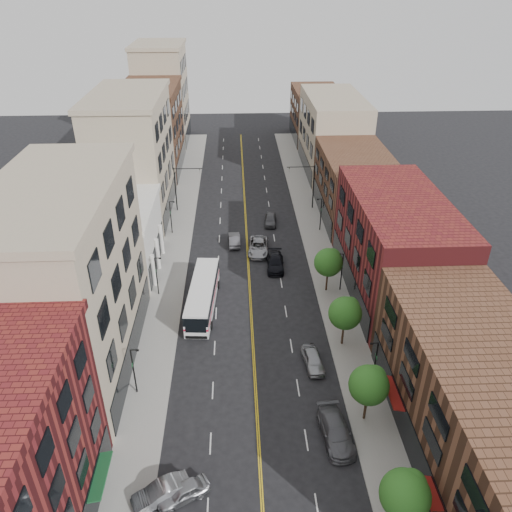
{
  "coord_description": "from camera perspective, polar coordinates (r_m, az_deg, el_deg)",
  "views": [
    {
      "loc": [
        -1.43,
        -26.1,
        34.22
      ],
      "look_at": [
        0.75,
        24.22,
        5.0
      ],
      "focal_mm": 35.0,
      "sensor_mm": 36.0,
      "label": 1
    }
  ],
  "objects": [
    {
      "name": "ground",
      "position": [
        43.07,
        0.43,
        -22.51
      ],
      "size": [
        220.0,
        220.0,
        0.0
      ],
      "primitive_type": "plane",
      "color": "black",
      "rests_on": "ground"
    },
    {
      "name": "bldg_l_far_a",
      "position": [
        79.81,
        -13.85,
        10.83
      ],
      "size": [
        10.0,
        20.0,
        18.0
      ],
      "primitive_type": "cube",
      "color": "tan",
      "rests_on": "ground"
    },
    {
      "name": "bldg_l_far_c",
      "position": [
        115.74,
        -10.66,
        17.56
      ],
      "size": [
        10.0,
        16.0,
        20.0
      ],
      "primitive_type": "cube",
      "color": "tan",
      "rests_on": "ground"
    },
    {
      "name": "lamp_l_1",
      "position": [
        47.23,
        -13.78,
        -12.4
      ],
      "size": [
        0.81,
        0.55,
        5.05
      ],
      "color": "black",
      "rests_on": "sidewalk_left"
    },
    {
      "name": "tree_r_1",
      "position": [
        43.97,
        12.87,
        -14.04
      ],
      "size": [
        3.4,
        3.4,
        5.59
      ],
      "color": "black",
      "rests_on": "sidewalk_right"
    },
    {
      "name": "bldg_l_white",
      "position": [
        66.46,
        -15.75,
        1.85
      ],
      "size": [
        10.0,
        14.0,
        8.0
      ],
      "primitive_type": "cube",
      "color": "silver",
      "rests_on": "ground"
    },
    {
      "name": "car_angle_a",
      "position": [
        41.05,
        -8.39,
        -25.14
      ],
      "size": [
        4.34,
        3.3,
        1.38
      ],
      "primitive_type": "imported",
      "rotation": [
        0.0,
        0.0,
        -1.1
      ],
      "color": "gray",
      "rests_on": "ground"
    },
    {
      "name": "sidewalk_right",
      "position": [
        70.92,
        7.11,
        1.09
      ],
      "size": [
        4.0,
        110.0,
        0.15
      ],
      "primitive_type": "cube",
      "color": "gray",
      "rests_on": "ground"
    },
    {
      "name": "car_lane_b",
      "position": [
        68.82,
        0.27,
        1.09
      ],
      "size": [
        3.18,
        6.11,
        1.64
      ],
      "primitive_type": "imported",
      "rotation": [
        0.0,
        0.0,
        -0.08
      ],
      "color": "#929399",
      "rests_on": "ground"
    },
    {
      "name": "lamp_r_2",
      "position": [
        60.33,
        9.74,
        -1.56
      ],
      "size": [
        0.81,
        0.55,
        5.05
      ],
      "color": "black",
      "rests_on": "sidewalk_right"
    },
    {
      "name": "car_angle_b",
      "position": [
        41.23,
        -10.75,
        -25.0
      ],
      "size": [
        4.63,
        3.35,
        1.45
      ],
      "primitive_type": "imported",
      "rotation": [
        0.0,
        0.0,
        -1.11
      ],
      "color": "#ADB0B5",
      "rests_on": "ground"
    },
    {
      "name": "bldg_r_far_b",
      "position": [
        97.79,
        8.73,
        13.62
      ],
      "size": [
        10.0,
        22.0,
        14.0
      ],
      "primitive_type": "cube",
      "color": "tan",
      "rests_on": "ground"
    },
    {
      "name": "tree_r_3",
      "position": [
        59.5,
        8.35,
        -0.62
      ],
      "size": [
        3.4,
        3.4,
        5.59
      ],
      "color": "black",
      "rests_on": "sidewalk_right"
    },
    {
      "name": "signal_mast_left",
      "position": [
        80.27,
        -8.71,
        8.15
      ],
      "size": [
        4.49,
        0.18,
        7.2
      ],
      "color": "black",
      "rests_on": "sidewalk_left"
    },
    {
      "name": "car_lane_c",
      "position": [
        76.62,
        1.68,
        4.2
      ],
      "size": [
        2.17,
        4.55,
        1.5
      ],
      "primitive_type": "imported",
      "rotation": [
        0.0,
        0.0,
        -0.09
      ],
      "color": "#444449",
      "rests_on": "ground"
    },
    {
      "name": "bldg_r_far_a",
      "position": [
        79.05,
        11.29,
        7.83
      ],
      "size": [
        10.0,
        20.0,
        10.0
      ],
      "primitive_type": "cube",
      "color": "brown",
      "rests_on": "ground"
    },
    {
      "name": "tree_r_0",
      "position": [
        37.81,
        16.79,
        -24.51
      ],
      "size": [
        3.4,
        3.4,
        5.59
      ],
      "color": "black",
      "rests_on": "sidewalk_right"
    },
    {
      "name": "tree_r_2",
      "position": [
        51.35,
        10.24,
        -6.32
      ],
      "size": [
        3.4,
        3.4,
        5.59
      ],
      "color": "black",
      "rests_on": "sidewalk_right"
    },
    {
      "name": "car_parked_far",
      "position": [
        50.45,
        6.54,
        -11.71
      ],
      "size": [
        2.19,
        4.5,
        1.48
      ],
      "primitive_type": "imported",
      "rotation": [
        0.0,
        0.0,
        0.1
      ],
      "color": "#95979C",
      "rests_on": "ground"
    },
    {
      "name": "car_parked_mid",
      "position": [
        44.4,
        9.1,
        -19.21
      ],
      "size": [
        2.83,
        5.79,
        1.62
      ],
      "primitive_type": "imported",
      "rotation": [
        0.0,
        0.0,
        0.1
      ],
      "color": "#525257",
      "rests_on": "ground"
    },
    {
      "name": "lamp_r_1",
      "position": [
        47.89,
        13.43,
        -11.65
      ],
      "size": [
        0.81,
        0.55,
        5.05
      ],
      "color": "black",
      "rests_on": "sidewalk_right"
    },
    {
      "name": "city_bus",
      "position": [
        57.52,
        -6.12,
        -4.38
      ],
      "size": [
        3.57,
        12.25,
        3.11
      ],
      "rotation": [
        0.0,
        0.0,
        -0.07
      ],
      "color": "white",
      "rests_on": "ground"
    },
    {
      "name": "signal_mast_right",
      "position": [
        80.64,
        6.1,
        8.43
      ],
      "size": [
        4.49,
        0.18,
        7.2
      ],
      "color": "black",
      "rests_on": "sidewalk_right"
    },
    {
      "name": "car_lane_behind",
      "position": [
        70.87,
        -2.48,
        1.89
      ],
      "size": [
        1.72,
        4.52,
        1.47
      ],
      "primitive_type": "imported",
      "rotation": [
        0.0,
        0.0,
        3.18
      ],
      "color": "#46464B",
      "rests_on": "ground"
    },
    {
      "name": "bldg_l_far_b",
      "position": [
        99.05,
        -11.77,
        13.86
      ],
      "size": [
        10.0,
        20.0,
        15.0
      ],
      "primitive_type": "cube",
      "color": "brown",
      "rests_on": "ground"
    },
    {
      "name": "lamp_l_2",
      "position": [
        59.81,
        -11.27,
        -2.03
      ],
      "size": [
        0.81,
        0.55,
        5.05
      ],
      "color": "black",
      "rests_on": "sidewalk_left"
    },
    {
      "name": "sidewalk_left",
      "position": [
        70.52,
        -9.14,
        0.74
      ],
      "size": [
        4.0,
        110.0,
        0.15
      ],
      "primitive_type": "cube",
      "color": "gray",
      "rests_on": "ground"
    },
    {
      "name": "bldg_r_mid",
      "position": [
        60.39,
        15.61,
        1.05
      ],
      "size": [
        10.0,
        22.0,
        12.0
      ],
      "primitive_type": "cube",
      "color": "maroon",
      "rests_on": "ground"
    },
    {
      "name": "bldg_r_near",
      "position": [
        43.3,
        24.51,
        -15.8
      ],
      "size": [
        10.0,
        26.0,
        10.0
      ],
      "primitive_type": "cube",
      "color": "brown",
      "rests_on": "ground"
    },
    {
      "name": "lamp_r_3",
      "position": [
        74.16,
        7.4,
        4.93
      ],
      "size": [
        0.81,
        0.55,
        5.05
      ],
      "color": "black",
      "rests_on": "sidewalk_right"
    },
    {
      "name": "bldg_l_tanoffice",
      "position": [
        49.07,
        -20.61,
        -2.98
      ],
      "size": [
        10.0,
        22.0,
        18.0
      ],
      "primitive_type": "cube",
      "color": "tan",
      "rests_on": "ground"
    },
    {
      "name": "bldg_r_far_c",
      "position": [
        117.18,
        6.91,
        15.73
      ],
      "size": [
        10.0,
        18.0,
        11.0
      ],
      "primitive_type": "cube",
      "color": "brown",
      "rests_on": "ground"
    },
    {
      "name": "car_lane_a",
      "position": [
        65.23,
        2.22,
        -0.75
      ],
      "size": [
        2.4,
        5.44,
        1.55
      ],
      "primitive_type": "imported",
      "rotation": [
        0.0,
        0.0,
        -0.04
      ],
      "color": "black",
      "rests_on": "ground"
    },
    {
      "name": "lamp_l_3",
      "position": [
        73.73,
        -9.69,
        4.59
      ],
      "size": [
        0.81,
        0.55,
        5.05
      ],
      "color": "black",
      "rests_on": "sidewalk_left"
    }
  ]
}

